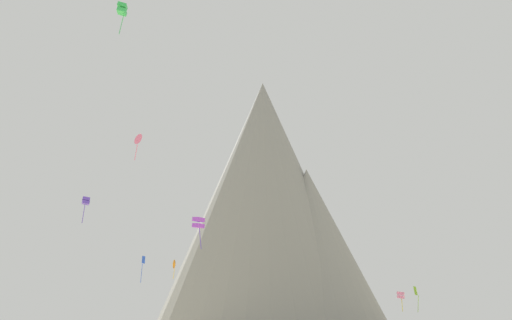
{
  "coord_description": "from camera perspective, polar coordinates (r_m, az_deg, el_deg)",
  "views": [
    {
      "loc": [
        6.39,
        -33.99,
        3.23
      ],
      "look_at": [
        1.1,
        32.53,
        24.44
      ],
      "focal_mm": 34.93,
      "sensor_mm": 36.0,
      "label": 1
    }
  ],
  "objects": [
    {
      "name": "kite_rainbow_mid",
      "position": [
        65.56,
        -13.26,
        2.27
      ],
      "size": [
        1.51,
        1.24,
        3.52
      ],
      "rotation": [
        0.0,
        0.0,
        2.57
      ],
      "color": "#E5668C"
    },
    {
      "name": "kite_orange_low",
      "position": [
        93.47,
        -9.28,
        -11.71
      ],
      "size": [
        0.48,
        1.63,
        3.45
      ],
      "rotation": [
        0.0,
        0.0,
        1.52
      ],
      "color": "orange"
    },
    {
      "name": "kite_blue_low",
      "position": [
        94.34,
        -12.83,
        -11.52
      ],
      "size": [
        0.6,
        0.86,
        4.82
      ],
      "rotation": [
        0.0,
        0.0,
        3.06
      ],
      "color": "blue"
    },
    {
      "name": "kite_lime_low",
      "position": [
        92.22,
        17.86,
        -14.35
      ],
      "size": [
        0.72,
        0.99,
        4.28
      ],
      "rotation": [
        0.0,
        0.0,
        4.25
      ],
      "color": "#8CD133"
    },
    {
      "name": "rock_massif",
      "position": [
        135.64,
        2.28,
        -6.27
      ],
      "size": [
        73.84,
        68.73,
        69.72
      ],
      "color": "gray",
      "rests_on": "ground_plane"
    },
    {
      "name": "kite_indigo_mid",
      "position": [
        73.55,
        -18.9,
        -4.47
      ],
      "size": [
        1.34,
        1.32,
        3.67
      ],
      "rotation": [
        0.0,
        0.0,
        5.19
      ],
      "color": "#5138B2"
    },
    {
      "name": "kite_violet_mid",
      "position": [
        61.0,
        -6.61,
        -7.16
      ],
      "size": [
        1.56,
        1.55,
        3.88
      ],
      "rotation": [
        0.0,
        0.0,
        0.93
      ],
      "color": "purple"
    },
    {
      "name": "kite_pink_low",
      "position": [
        81.81,
        16.25,
        -14.65
      ],
      "size": [
        1.31,
        1.28,
        2.94
      ],
      "rotation": [
        0.0,
        0.0,
        4.34
      ],
      "color": "pink"
    },
    {
      "name": "kite_green_high",
      "position": [
        69.25,
        -15.09,
        16.34
      ],
      "size": [
        1.4,
        1.33,
        4.47
      ],
      "rotation": [
        0.0,
        0.0,
        4.91
      ],
      "color": "green"
    }
  ]
}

